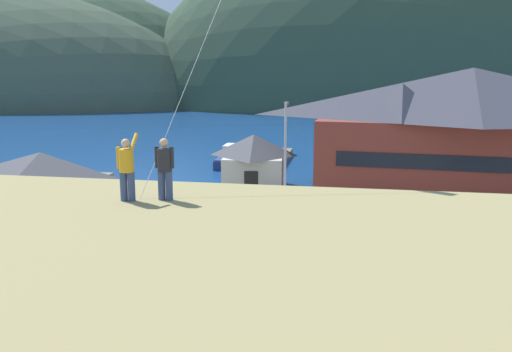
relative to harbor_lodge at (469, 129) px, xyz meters
name	(u,v)px	position (x,y,z in m)	size (l,w,h in m)	color
ground_plane	(240,292)	(-13.89, -21.21, -5.33)	(600.00, 600.00, 0.00)	#66604C
parking_lot_pad	(258,254)	(-13.89, -16.21, -5.28)	(40.00, 20.00, 0.10)	gray
bay_water	(318,133)	(-13.89, 38.79, -5.32)	(360.00, 84.00, 0.03)	navy
far_hill_east_peak	(18,101)	(-104.27, 100.27, -5.33)	(106.19, 52.92, 82.11)	#334733
far_hill_center_saddle	(62,103)	(-86.81, 93.46, -5.33)	(94.75, 49.54, 61.97)	#334733
far_hill_far_shoulder	(384,107)	(-0.74, 94.82, -5.33)	(126.16, 61.45, 87.91)	#334733
harbor_lodge	(469,129)	(0.00, 0.00, 0.00)	(25.05, 11.52, 10.04)	brown
storage_shed_near_lot	(43,196)	(-26.64, -15.96, -2.57)	(7.61, 4.81, 5.33)	#756B5B
storage_shed_waterside	(254,161)	(-16.94, -0.34, -2.93)	(5.66, 5.93, 4.61)	beige
wharf_dock	(271,160)	(-17.22, 11.84, -4.98)	(3.20, 12.73, 0.70)	#70604C
moored_boat_wharfside	(235,158)	(-20.91, 10.59, -4.61)	(2.65, 8.27, 2.16)	navy
parked_car_corner_spot	(281,233)	(-12.77, -15.36, -4.27)	(4.35, 2.37, 1.82)	#9EA3A8
parked_car_back_row_left	(286,267)	(-11.86, -20.39, -4.27)	(4.29, 2.22, 1.82)	silver
parked_car_back_row_right	(482,235)	(-1.76, -13.80, -4.27)	(4.24, 2.13, 1.82)	silver
parked_car_mid_row_near	(37,257)	(-23.97, -21.26, -4.27)	(4.27, 2.19, 1.82)	#9EA3A8
parked_car_front_row_end	(164,271)	(-17.27, -21.88, -4.27)	(4.28, 2.21, 1.82)	red
parking_light_pole	(285,157)	(-13.10, -10.66, -0.75)	(0.24, 0.78, 7.88)	#ADADB2
person_kite_flyer	(127,167)	(-15.21, -30.24, 2.16)	(0.52, 0.67, 1.86)	#384770
person_companion	(165,167)	(-14.21, -29.97, 2.15)	(0.55, 0.40, 1.74)	#384770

